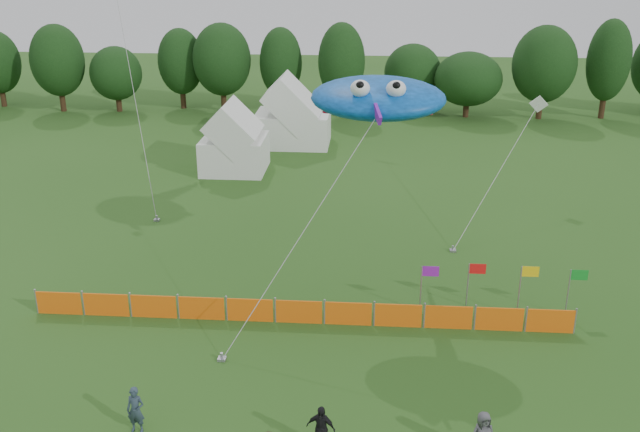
# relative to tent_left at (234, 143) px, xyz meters

# --- Properties ---
(treeline) EXTENTS (104.57, 8.78, 8.36)m
(treeline) POSITION_rel_tent_left_xyz_m (8.98, 17.38, 2.29)
(treeline) COLOR #382314
(treeline) RESTS_ON ground
(tent_left) EXTENTS (4.24, 4.24, 3.75)m
(tent_left) POSITION_rel_tent_left_xyz_m (0.00, 0.00, 0.00)
(tent_left) COLOR white
(tent_left) RESTS_ON ground
(tent_right) EXTENTS (5.64, 4.51, 3.98)m
(tent_right) POSITION_rel_tent_left_xyz_m (3.17, 6.94, 0.12)
(tent_right) COLOR white
(tent_right) RESTS_ON ground
(barrier_fence) EXTENTS (21.90, 0.06, 1.00)m
(barrier_fence) POSITION_rel_tent_left_xyz_m (6.41, -20.23, -1.39)
(barrier_fence) COLOR #F2600D
(barrier_fence) RESTS_ON ground
(flag_row) EXTENTS (6.73, 0.76, 2.24)m
(flag_row) POSITION_rel_tent_left_xyz_m (14.55, -18.72, -0.47)
(flag_row) COLOR gray
(flag_row) RESTS_ON ground
(spectator_a) EXTENTS (0.62, 0.44, 1.59)m
(spectator_a) POSITION_rel_tent_left_xyz_m (2.02, -27.45, -1.09)
(spectator_a) COLOR #2A3A47
(spectator_a) RESTS_ON ground
(spectator_d) EXTENTS (0.98, 0.58, 1.56)m
(spectator_d) POSITION_rel_tent_left_xyz_m (7.87, -27.89, -1.11)
(spectator_d) COLOR black
(spectator_d) RESTS_ON ground
(stingray_kite) EXTENTS (8.76, 13.17, 9.69)m
(stingray_kite) POSITION_rel_tent_left_xyz_m (9.39, -17.03, 6.79)
(stingray_kite) COLOR blue
(stingray_kite) RESTS_ON ground
(small_kite_white) EXTENTS (6.17, 9.31, 6.16)m
(small_kite_white) POSITION_rel_tent_left_xyz_m (17.05, -6.50, 1.88)
(small_kite_white) COLOR white
(small_kite_white) RESTS_ON ground
(small_kite_dark) EXTENTS (5.09, 9.49, 14.56)m
(small_kite_dark) POSITION_rel_tent_left_xyz_m (-5.04, -4.68, 5.60)
(small_kite_dark) COLOR black
(small_kite_dark) RESTS_ON ground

